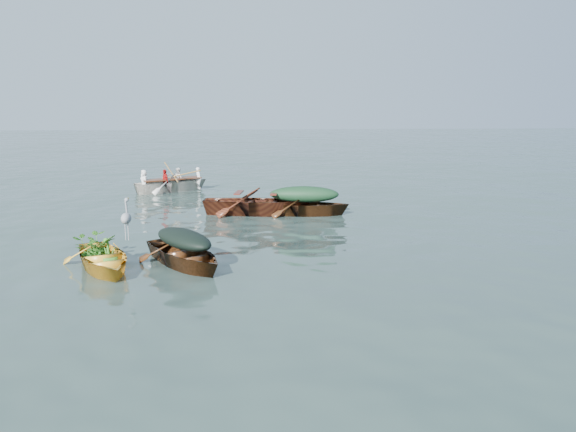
% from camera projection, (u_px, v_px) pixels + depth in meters
% --- Properties ---
extents(ground, '(140.00, 140.00, 0.00)m').
position_uv_depth(ground, '(273.00, 244.00, 14.18)').
color(ground, '#2E413B').
rests_on(ground, ground).
extents(yellow_dinghy, '(2.58, 3.49, 0.87)m').
position_uv_depth(yellow_dinghy, '(103.00, 269.00, 11.98)').
color(yellow_dinghy, yellow).
rests_on(yellow_dinghy, ground).
extents(dark_covered_boat, '(3.08, 3.74, 0.89)m').
position_uv_depth(dark_covered_boat, '(185.00, 266.00, 12.23)').
color(dark_covered_boat, '#542B13').
rests_on(dark_covered_boat, ground).
extents(green_tarp_boat, '(4.14, 1.82, 0.91)m').
position_uv_depth(green_tarp_boat, '(304.00, 215.00, 17.93)').
color(green_tarp_boat, '#462710').
rests_on(green_tarp_boat, ground).
extents(open_wooden_boat, '(4.96, 2.33, 1.14)m').
position_uv_depth(open_wooden_boat, '(257.00, 214.00, 18.01)').
color(open_wooden_boat, '#592916').
rests_on(open_wooden_boat, ground).
extents(rowed_boat, '(4.37, 3.11, 1.01)m').
position_uv_depth(rowed_boat, '(172.00, 192.00, 22.79)').
color(rowed_boat, white).
rests_on(rowed_boat, ground).
extents(dark_tarp_cover, '(1.69, 2.06, 0.40)m').
position_uv_depth(dark_tarp_cover, '(184.00, 237.00, 12.11)').
color(dark_tarp_cover, black).
rests_on(dark_tarp_cover, dark_covered_boat).
extents(green_tarp_cover, '(2.28, 1.00, 0.52)m').
position_uv_depth(green_tarp_cover, '(304.00, 193.00, 17.80)').
color(green_tarp_cover, '#15351F').
rests_on(green_tarp_cover, green_tarp_boat).
extents(thwart_benches, '(2.51, 1.31, 0.04)m').
position_uv_depth(thwart_benches, '(257.00, 196.00, 17.90)').
color(thwart_benches, '#4D1912').
rests_on(thwart_benches, open_wooden_boat).
extents(heron, '(0.42, 0.48, 0.92)m').
position_uv_depth(heron, '(126.00, 225.00, 12.12)').
color(heron, '#93969B').
rests_on(heron, yellow_dinghy).
extents(dinghy_weeds, '(1.01, 1.11, 0.60)m').
position_uv_depth(dinghy_weeds, '(97.00, 231.00, 12.32)').
color(dinghy_weeds, '#285F18').
rests_on(dinghy_weeds, yellow_dinghy).
extents(rowers, '(3.18, 2.40, 0.76)m').
position_uv_depth(rowers, '(172.00, 170.00, 22.62)').
color(rowers, silver).
rests_on(rowers, rowed_boat).
extents(oars, '(1.74, 2.58, 0.06)m').
position_uv_depth(oars, '(172.00, 179.00, 22.69)').
color(oars, brown).
rests_on(oars, rowed_boat).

